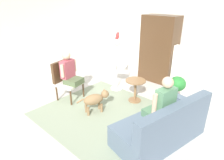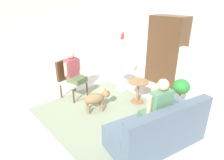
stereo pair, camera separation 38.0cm
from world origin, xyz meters
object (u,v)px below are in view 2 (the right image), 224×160
(couch, at_px, (158,130))
(potted_plant, at_px, (181,91))
(armchair, at_px, (70,76))
(parrot, at_px, (122,36))
(person_on_couch, at_px, (158,107))
(dog, at_px, (96,98))
(armoire_cabinet, at_px, (166,51))
(round_end_table, at_px, (138,89))
(person_on_armchair, at_px, (73,69))
(bird_cage_stand, at_px, (122,64))
(column_lamp, at_px, (181,75))

(couch, xyz_separation_m, potted_plant, (-0.41, 1.44, 0.13))
(armchair, distance_m, parrot, 1.74)
(person_on_couch, height_order, dog, person_on_couch)
(potted_plant, bearing_deg, armoire_cabinet, 137.58)
(parrot, height_order, armoire_cabinet, armoire_cabinet)
(parrot, xyz_separation_m, potted_plant, (1.66, 0.32, -1.11))
(parrot, height_order, potted_plant, parrot)
(round_end_table, xyz_separation_m, dog, (-0.38, -1.03, -0.03))
(round_end_table, xyz_separation_m, parrot, (-0.81, 0.23, 1.18))
(armoire_cabinet, bearing_deg, person_on_couch, -58.84)
(person_on_couch, xyz_separation_m, armoire_cabinet, (-1.51, 2.50, 0.23))
(parrot, bearing_deg, person_on_armchair, -111.21)
(parrot, bearing_deg, person_on_couch, -29.17)
(person_on_armchair, xyz_separation_m, round_end_table, (1.30, 1.03, -0.43))
(person_on_couch, relative_size, potted_plant, 1.17)
(bird_cage_stand, height_order, column_lamp, bird_cage_stand)
(armoire_cabinet, bearing_deg, dog, -91.54)
(person_on_armchair, xyz_separation_m, potted_plant, (2.15, 1.58, -0.35))
(potted_plant, distance_m, armoire_cabinet, 1.67)
(bird_cage_stand, bearing_deg, person_on_armchair, -111.04)
(couch, relative_size, parrot, 9.66)
(couch, height_order, column_lamp, column_lamp)
(bird_cage_stand, bearing_deg, column_lamp, 25.80)
(armchair, height_order, parrot, parrot)
(person_on_couch, relative_size, column_lamp, 0.62)
(parrot, height_order, column_lamp, parrot)
(potted_plant, bearing_deg, person_on_armchair, -143.75)
(couch, bearing_deg, potted_plant, 105.79)
(bird_cage_stand, xyz_separation_m, column_lamp, (1.42, 0.69, -0.09))
(person_on_armchair, xyz_separation_m, armoire_cabinet, (0.99, 2.63, 0.21))
(round_end_table, xyz_separation_m, bird_cage_stand, (-0.82, 0.23, 0.42))
(person_on_armchair, xyz_separation_m, column_lamp, (1.91, 1.95, -0.10))
(dog, bearing_deg, parrot, 108.98)
(couch, height_order, person_on_couch, person_on_couch)
(bird_cage_stand, relative_size, armoire_cabinet, 0.72)
(round_end_table, relative_size, bird_cage_stand, 0.40)
(armchair, distance_m, armoire_cabinet, 2.94)
(bird_cage_stand, distance_m, column_lamp, 1.58)
(bird_cage_stand, bearing_deg, round_end_table, -15.49)
(round_end_table, bearing_deg, armchair, -143.84)
(couch, xyz_separation_m, armoire_cabinet, (-1.56, 2.49, 0.69))
(round_end_table, xyz_separation_m, potted_plant, (0.85, 0.54, 0.08))
(dog, height_order, column_lamp, column_lamp)
(person_on_couch, distance_m, bird_cage_stand, 2.31)
(person_on_armchair, bearing_deg, couch, 3.15)
(column_lamp, bearing_deg, dog, -116.84)
(person_on_armchair, bearing_deg, bird_cage_stand, 68.96)
(armchair, xyz_separation_m, column_lamp, (2.07, 1.98, 0.11))
(dog, xyz_separation_m, bird_cage_stand, (-0.44, 1.26, 0.45))
(potted_plant, distance_m, column_lamp, 0.51)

